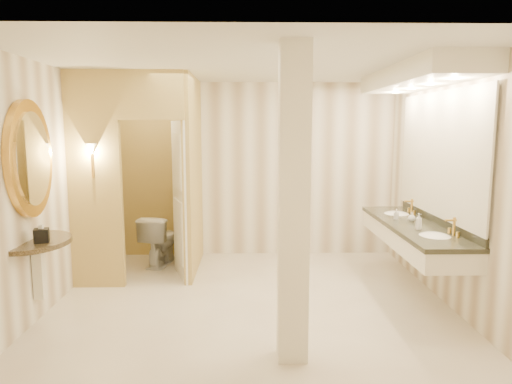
% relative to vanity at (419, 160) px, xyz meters
% --- Properties ---
extents(floor, '(4.50, 4.50, 0.00)m').
position_rel_vanity_xyz_m(floor, '(-1.98, -0.16, -1.63)').
color(floor, '#F0E6CF').
rests_on(floor, ground).
extents(ceiling, '(4.50, 4.50, 0.00)m').
position_rel_vanity_xyz_m(ceiling, '(-1.98, -0.16, 1.07)').
color(ceiling, silver).
rests_on(ceiling, wall_back).
extents(wall_back, '(4.50, 0.02, 2.70)m').
position_rel_vanity_xyz_m(wall_back, '(-1.98, 1.84, -0.28)').
color(wall_back, white).
rests_on(wall_back, floor).
extents(wall_front, '(4.50, 0.02, 2.70)m').
position_rel_vanity_xyz_m(wall_front, '(-1.98, -2.16, -0.28)').
color(wall_front, white).
rests_on(wall_front, floor).
extents(wall_left, '(0.02, 4.00, 2.70)m').
position_rel_vanity_xyz_m(wall_left, '(-4.23, -0.16, -0.28)').
color(wall_left, white).
rests_on(wall_left, floor).
extents(wall_right, '(0.02, 4.00, 2.70)m').
position_rel_vanity_xyz_m(wall_right, '(0.27, -0.16, -0.28)').
color(wall_right, white).
rests_on(wall_right, floor).
extents(toilet_closet, '(1.50, 1.55, 2.70)m').
position_rel_vanity_xyz_m(toilet_closet, '(-3.10, 0.81, -0.24)').
color(toilet_closet, tan).
rests_on(toilet_closet, floor).
extents(wall_sconce, '(0.14, 0.14, 0.42)m').
position_rel_vanity_xyz_m(wall_sconce, '(-3.90, 0.27, 0.10)').
color(wall_sconce, gold).
rests_on(wall_sconce, toilet_closet).
extents(vanity, '(0.75, 2.51, 2.09)m').
position_rel_vanity_xyz_m(vanity, '(0.00, 0.00, 0.00)').
color(vanity, white).
rests_on(vanity, floor).
extents(console_shelf, '(0.90, 0.90, 1.90)m').
position_rel_vanity_xyz_m(console_shelf, '(-4.19, -0.72, -0.29)').
color(console_shelf, black).
rests_on(console_shelf, floor).
extents(pillar, '(0.25, 0.25, 2.70)m').
position_rel_vanity_xyz_m(pillar, '(-1.63, -1.53, -0.28)').
color(pillar, white).
rests_on(pillar, floor).
extents(tissue_box, '(0.17, 0.17, 0.14)m').
position_rel_vanity_xyz_m(tissue_box, '(-4.07, -0.82, -0.68)').
color(tissue_box, black).
rests_on(tissue_box, console_shelf).
extents(toilet, '(0.56, 0.80, 0.75)m').
position_rel_vanity_xyz_m(toilet, '(-3.30, 1.27, -1.25)').
color(toilet, white).
rests_on(toilet, floor).
extents(soap_bottle_a, '(0.08, 0.08, 0.13)m').
position_rel_vanity_xyz_m(soap_bottle_a, '(-0.16, 0.25, -0.69)').
color(soap_bottle_a, beige).
rests_on(soap_bottle_a, vanity).
extents(soap_bottle_b, '(0.10, 0.10, 0.11)m').
position_rel_vanity_xyz_m(soap_bottle_b, '(-0.01, 0.11, -0.70)').
color(soap_bottle_b, silver).
rests_on(soap_bottle_b, vanity).
extents(soap_bottle_c, '(0.09, 0.09, 0.18)m').
position_rel_vanity_xyz_m(soap_bottle_c, '(-0.10, -0.34, -0.66)').
color(soap_bottle_c, '#C6B28C').
rests_on(soap_bottle_c, vanity).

